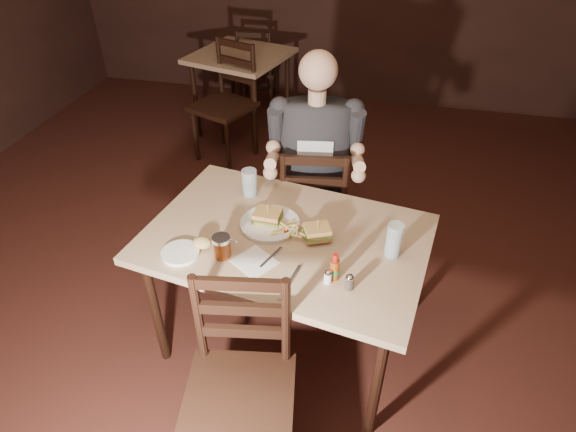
% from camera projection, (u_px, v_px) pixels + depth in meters
% --- Properties ---
extents(room_shell, '(7.00, 7.00, 7.00)m').
position_uv_depth(room_shell, '(264.00, 115.00, 1.90)').
color(room_shell, black).
rests_on(room_shell, ground).
extents(main_table, '(1.45, 1.08, 0.77)m').
position_uv_depth(main_table, '(286.00, 247.00, 2.34)').
color(main_table, tan).
rests_on(main_table, ground).
extents(bg_table, '(0.98, 0.98, 0.77)m').
position_uv_depth(bg_table, '(241.00, 63.00, 4.45)').
color(bg_table, tan).
rests_on(bg_table, ground).
extents(chair_far, '(0.50, 0.53, 0.93)m').
position_uv_depth(chair_far, '(313.00, 205.00, 3.02)').
color(chair_far, black).
rests_on(chair_far, ground).
extents(chair_near, '(0.51, 0.55, 0.96)m').
position_uv_depth(chair_near, '(239.00, 399.00, 1.93)').
color(chair_near, black).
rests_on(chair_near, ground).
extents(bg_chair_far, '(0.44, 0.47, 0.86)m').
position_uv_depth(bg_chair_far, '(258.00, 69.00, 5.03)').
color(bg_chair_far, black).
rests_on(bg_chair_far, ground).
extents(bg_chair_near, '(0.61, 0.64, 1.00)m').
position_uv_depth(bg_chair_near, '(223.00, 106.00, 4.13)').
color(bg_chair_near, black).
rests_on(bg_chair_near, ground).
extents(diner, '(0.61, 0.51, 0.95)m').
position_uv_depth(diner, '(316.00, 139.00, 2.68)').
color(diner, '#2B2A2F').
rests_on(diner, chair_far).
extents(dinner_plate, '(0.33, 0.33, 0.02)m').
position_uv_depth(dinner_plate, '(270.00, 224.00, 2.35)').
color(dinner_plate, white).
rests_on(dinner_plate, main_table).
extents(sandwich_left, '(0.13, 0.11, 0.11)m').
position_uv_depth(sandwich_left, '(268.00, 213.00, 2.33)').
color(sandwich_left, tan).
rests_on(sandwich_left, dinner_plate).
extents(sandwich_right, '(0.15, 0.13, 0.10)m').
position_uv_depth(sandwich_right, '(317.00, 229.00, 2.23)').
color(sandwich_right, tan).
rests_on(sandwich_right, dinner_plate).
extents(fries_pile, '(0.27, 0.21, 0.04)m').
position_uv_depth(fries_pile, '(297.00, 229.00, 2.28)').
color(fries_pile, '#E8CC6D').
rests_on(fries_pile, dinner_plate).
extents(ketchup_dollop, '(0.05, 0.05, 0.01)m').
position_uv_depth(ketchup_dollop, '(284.00, 230.00, 2.29)').
color(ketchup_dollop, maroon).
rests_on(ketchup_dollop, dinner_plate).
extents(glass_left, '(0.09, 0.09, 0.15)m').
position_uv_depth(glass_left, '(250.00, 183.00, 2.53)').
color(glass_left, silver).
rests_on(glass_left, main_table).
extents(glass_right, '(0.08, 0.08, 0.17)m').
position_uv_depth(glass_right, '(394.00, 240.00, 2.14)').
color(glass_right, silver).
rests_on(glass_right, main_table).
extents(hot_sauce, '(0.05, 0.05, 0.13)m').
position_uv_depth(hot_sauce, '(335.00, 267.00, 2.02)').
color(hot_sauce, '#88380F').
rests_on(hot_sauce, main_table).
extents(salt_shaker, '(0.04, 0.04, 0.06)m').
position_uv_depth(salt_shaker, '(328.00, 277.00, 2.03)').
color(salt_shaker, white).
rests_on(salt_shaker, main_table).
extents(pepper_shaker, '(0.04, 0.04, 0.07)m').
position_uv_depth(pepper_shaker, '(349.00, 282.00, 2.00)').
color(pepper_shaker, '#38332D').
rests_on(pepper_shaker, main_table).
extents(syrup_dispenser, '(0.10, 0.10, 0.11)m').
position_uv_depth(syrup_dispenser, '(222.00, 246.00, 2.15)').
color(syrup_dispenser, '#88380F').
rests_on(syrup_dispenser, main_table).
extents(napkin, '(0.23, 0.22, 0.00)m').
position_uv_depth(napkin, '(255.00, 262.00, 2.15)').
color(napkin, white).
rests_on(napkin, main_table).
extents(knife, '(0.06, 0.22, 0.01)m').
position_uv_depth(knife, '(290.00, 282.00, 2.04)').
color(knife, silver).
rests_on(knife, napkin).
extents(fork, '(0.07, 0.16, 0.01)m').
position_uv_depth(fork, '(271.00, 257.00, 2.16)').
color(fork, silver).
rests_on(fork, napkin).
extents(side_plate, '(0.19, 0.19, 0.01)m').
position_uv_depth(side_plate, '(180.00, 254.00, 2.18)').
color(side_plate, white).
rests_on(side_plate, main_table).
extents(bread_roll, '(0.10, 0.09, 0.05)m').
position_uv_depth(bread_roll, '(202.00, 243.00, 2.19)').
color(bread_roll, tan).
rests_on(bread_roll, side_plate).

